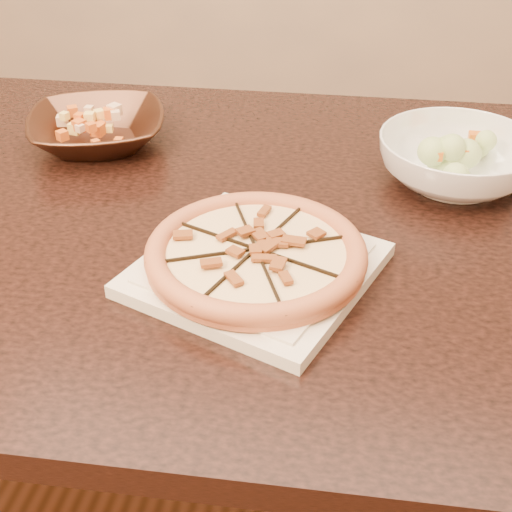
% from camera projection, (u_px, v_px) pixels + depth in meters
% --- Properties ---
extents(floor, '(4.00, 4.00, 0.02)m').
position_uv_depth(floor, '(193.00, 455.00, 1.63)').
color(floor, '#32190A').
rests_on(floor, ground).
extents(dining_table, '(1.50, 1.00, 0.75)m').
position_uv_depth(dining_table, '(212.00, 262.00, 1.10)').
color(dining_table, black).
rests_on(dining_table, floor).
extents(plate, '(0.35, 0.35, 0.02)m').
position_uv_depth(plate, '(256.00, 269.00, 0.91)').
color(plate, beige).
rests_on(plate, dining_table).
extents(pizza, '(0.28, 0.28, 0.03)m').
position_uv_depth(pizza, '(256.00, 253.00, 0.89)').
color(pizza, '#C77147').
rests_on(pizza, plate).
extents(bronze_bowl, '(0.29, 0.29, 0.06)m').
position_uv_depth(bronze_bowl, '(98.00, 130.00, 1.21)').
color(bronze_bowl, '#4B2C1E').
rests_on(bronze_bowl, dining_table).
extents(mixed_dish, '(0.10, 0.12, 0.03)m').
position_uv_depth(mixed_dish, '(94.00, 106.00, 1.19)').
color(mixed_dish, '#E4B58B').
rests_on(mixed_dish, bronze_bowl).
extents(salad_bowl, '(0.27, 0.27, 0.08)m').
position_uv_depth(salad_bowl, '(456.00, 161.00, 1.10)').
color(salad_bowl, white).
rests_on(salad_bowl, dining_table).
extents(salad, '(0.10, 0.13, 0.04)m').
position_uv_depth(salad, '(462.00, 128.00, 1.06)').
color(salad, '#D9ED8A').
rests_on(salad, salad_bowl).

